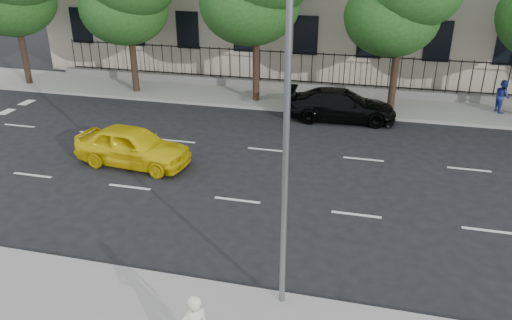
{
  "coord_description": "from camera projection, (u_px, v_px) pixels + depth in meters",
  "views": [
    {
      "loc": [
        4.22,
        -11.8,
        8.23
      ],
      "look_at": [
        0.53,
        3.0,
        1.34
      ],
      "focal_mm": 35.0,
      "sensor_mm": 36.0,
      "label": 1
    }
  ],
  "objects": [
    {
      "name": "pedestrian_far",
      "position": [
        502.0,
        96.0,
        24.65
      ],
      "size": [
        0.83,
        0.94,
        1.63
      ],
      "primitive_type": "imported",
      "rotation": [
        0.0,
        0.0,
        1.87
      ],
      "color": "navy",
      "rests_on": "far_sidewalk"
    },
    {
      "name": "far_sidewalk",
      "position": [
        295.0,
        99.0,
        27.1
      ],
      "size": [
        60.0,
        4.0,
        0.15
      ],
      "primitive_type": "cube",
      "color": "gray",
      "rests_on": "ground"
    },
    {
      "name": "black_sedan",
      "position": [
        342.0,
        105.0,
        24.02
      ],
      "size": [
        5.29,
        2.41,
        1.5
      ],
      "primitive_type": "imported",
      "rotation": [
        0.0,
        0.0,
        1.63
      ],
      "color": "black",
      "rests_on": "ground"
    },
    {
      "name": "ground",
      "position": [
        214.0,
        240.0,
        14.75
      ],
      "size": [
        120.0,
        120.0,
        0.0
      ],
      "primitive_type": "plane",
      "color": "black",
      "rests_on": "ground"
    },
    {
      "name": "lane_markings",
      "position": [
        253.0,
        172.0,
        18.95
      ],
      "size": [
        49.6,
        4.62,
        0.01
      ],
      "primitive_type": null,
      "color": "silver",
      "rests_on": "ground"
    },
    {
      "name": "street_light",
      "position": [
        292.0,
        95.0,
        10.51
      ],
      "size": [
        0.25,
        3.32,
        8.05
      ],
      "color": "slate",
      "rests_on": "near_sidewalk"
    },
    {
      "name": "yellow_taxi",
      "position": [
        133.0,
        146.0,
        19.31
      ],
      "size": [
        4.69,
        2.24,
        1.55
      ],
      "primitive_type": "imported",
      "rotation": [
        0.0,
        0.0,
        1.48
      ],
      "color": "yellow",
      "rests_on": "ground"
    },
    {
      "name": "iron_fence",
      "position": [
        301.0,
        81.0,
        28.36
      ],
      "size": [
        30.0,
        0.5,
        2.2
      ],
      "color": "slate",
      "rests_on": "far_sidewalk"
    }
  ]
}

